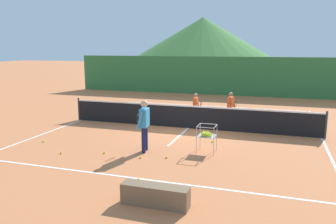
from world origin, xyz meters
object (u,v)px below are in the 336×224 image
Objects in this scene: tennis_ball_3 at (167,157)px; tennis_ball_5 at (141,157)px; tennis_ball_6 at (61,153)px; tennis_ball_2 at (44,141)px; tennis_ball_4 at (104,153)px; tennis_ball_1 at (212,142)px; student_1 at (231,104)px; ball_cart at (206,134)px; tennis_net at (188,117)px; instructor at (144,121)px; tennis_ball_0 at (139,179)px; courtside_bench at (155,195)px; student_0 at (196,104)px.

tennis_ball_3 is 1.00× the size of tennis_ball_5.
tennis_ball_2 is at bearing 146.01° from tennis_ball_6.
tennis_ball_1 is at bearing 37.67° from tennis_ball_4.
tennis_ball_5 is (-1.92, -6.11, -0.79)m from student_1.
ball_cart reaches higher than tennis_ball_4.
tennis_net is at bearing 95.18° from tennis_ball_3.
tennis_ball_1 is at bearing 42.14° from instructor.
tennis_net is 6.28× the size of instructor.
tennis_ball_6 is at bearing -171.82° from tennis_ball_5.
instructor is 25.12× the size of tennis_ball_1.
tennis_ball_4 is 1.00× the size of tennis_ball_5.
tennis_ball_1 is at bearing 74.52° from tennis_ball_0.
courtside_bench is (1.67, -3.52, -0.80)m from instructor.
tennis_ball_3 is at bearing -85.43° from student_0.
ball_cart is at bearing 68.34° from tennis_ball_0.
tennis_ball_2 is 6.54m from courtside_bench.
tennis_ball_1 is 5.28m from courtside_bench.
tennis_ball_2 is (-4.44, -3.72, -0.47)m from tennis_net.
instructor is 2.87m from tennis_ball_6.
courtside_bench reaches higher than tennis_ball_5.
student_0 reaches higher than tennis_ball_0.
student_1 reaches higher than tennis_ball_0.
tennis_ball_0 and tennis_ball_4 have the same top height.
student_0 is at bearing -176.67° from student_1.
student_0 is at bearing 85.19° from instructor.
tennis_ball_4 is 1.29m from tennis_ball_5.
tennis_net is 157.72× the size of tennis_ball_2.
instructor is 25.12× the size of tennis_ball_4.
student_1 is 6.90m from tennis_ball_4.
tennis_ball_3 is (4.81, -0.33, 0.00)m from tennis_ball_2.
tennis_ball_4 is at bearing 134.21° from courtside_bench.
student_0 reaches higher than ball_cart.
tennis_ball_6 is (-3.01, -4.69, -0.47)m from tennis_net.
tennis_ball_6 is at bearing -159.88° from ball_cart.
tennis_ball_5 is at bearing -8.26° from tennis_ball_2.
courtside_bench is at bearing -82.15° from student_0.
student_0 reaches higher than tennis_net.
tennis_ball_1 is 3.88m from tennis_ball_4.
student_1 is at bearing 80.71° from tennis_ball_0.
tennis_ball_2 is (-4.69, 2.26, 0.00)m from tennis_ball_0.
tennis_ball_6 is (-4.40, -2.81, 0.00)m from tennis_ball_1.
courtside_bench is at bearing -31.56° from tennis_ball_2.
tennis_ball_0 is at bearing -87.46° from student_0.
tennis_ball_1 is at bearing 90.96° from ball_cart.
tennis_ball_1 is 0.05× the size of courtside_bench.
tennis_ball_1 is 6.11m from tennis_ball_2.
student_0 is (0.45, 5.33, -0.26)m from instructor.
student_1 is at bearing 78.85° from tennis_ball_3.
tennis_ball_2 is at bearing 176.09° from tennis_ball_3.
tennis_ball_4 is (-1.94, 1.73, 0.00)m from tennis_ball_0.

